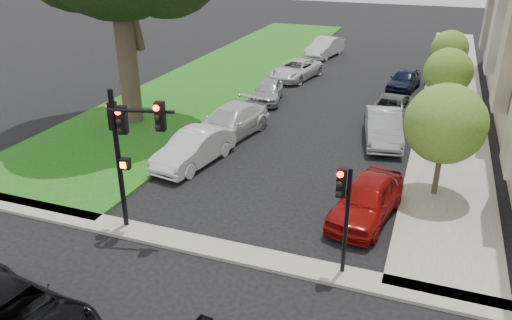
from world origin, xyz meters
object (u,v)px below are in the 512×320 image
(car_parked_3, at_px, (404,80))
(car_parked_5, at_px, (194,148))
(car_parked_9, at_px, (325,47))
(car_parked_8, at_px, (296,70))
(car_cross_near, at_px, (11,316))
(car_parked_1, at_px, (383,127))
(small_tree_b, at_px, (448,72))
(traffic_signal_secondary, at_px, (344,202))
(car_parked_6, at_px, (230,122))
(small_tree_c, at_px, (450,49))
(car_parked_7, at_px, (268,91))
(small_tree_a, at_px, (445,124))
(traffic_signal_main, at_px, (127,137))
(car_parked_2, at_px, (391,109))
(car_parked_0, at_px, (367,199))

(car_parked_3, xyz_separation_m, car_parked_5, (-7.65, -15.40, 0.06))
(car_parked_9, bearing_deg, car_parked_5, -80.52)
(car_parked_8, bearing_deg, car_cross_near, -77.97)
(car_parked_1, height_order, car_parked_8, car_parked_1)
(small_tree_b, xyz_separation_m, car_parked_5, (-10.18, -10.48, -1.84))
(car_parked_3, bearing_deg, traffic_signal_secondary, -81.13)
(car_parked_5, relative_size, car_parked_6, 0.86)
(small_tree_b, relative_size, car_parked_3, 0.96)
(small_tree_c, height_order, car_parked_7, small_tree_c)
(traffic_signal_secondary, bearing_deg, car_parked_8, 109.42)
(small_tree_b, bearing_deg, car_parked_6, -145.66)
(car_parked_5, bearing_deg, small_tree_b, 55.35)
(traffic_signal_secondary, height_order, car_parked_8, traffic_signal_secondary)
(car_parked_9, bearing_deg, small_tree_c, -18.98)
(car_parked_9, bearing_deg, traffic_signal_secondary, -65.44)
(small_tree_b, relative_size, car_parked_8, 0.80)
(car_parked_7, bearing_deg, small_tree_a, -54.22)
(small_tree_c, bearing_deg, car_parked_9, 150.46)
(small_tree_a, xyz_separation_m, car_parked_7, (-10.11, 9.36, -2.34))
(traffic_signal_main, bearing_deg, traffic_signal_secondary, -0.32)
(car_parked_6, bearing_deg, car_parked_5, -82.13)
(traffic_signal_secondary, distance_m, car_parked_8, 22.61)
(small_tree_b, relative_size, small_tree_c, 1.06)
(traffic_signal_secondary, height_order, car_cross_near, traffic_signal_secondary)
(traffic_signal_main, height_order, car_parked_5, traffic_signal_main)
(small_tree_a, bearing_deg, car_parked_8, 123.60)
(traffic_signal_secondary, xyz_separation_m, car_parked_8, (-7.50, 21.26, -1.79))
(traffic_signal_main, distance_m, car_parked_7, 15.78)
(small_tree_b, distance_m, car_parked_1, 5.85)
(car_parked_2, distance_m, car_parked_3, 6.30)
(small_tree_c, distance_m, car_parked_9, 11.31)
(car_parked_6, distance_m, car_parked_7, 6.30)
(car_parked_7, relative_size, car_parked_9, 0.81)
(car_cross_near, distance_m, car_parked_8, 26.73)
(small_tree_a, relative_size, car_parked_8, 0.93)
(car_parked_7, distance_m, car_parked_8, 5.69)
(traffic_signal_main, height_order, traffic_signal_secondary, traffic_signal_main)
(car_parked_0, relative_size, car_parked_9, 0.93)
(car_parked_0, distance_m, car_parked_3, 17.48)
(car_parked_7, bearing_deg, car_parked_3, 24.34)
(traffic_signal_secondary, height_order, car_parked_0, traffic_signal_secondary)
(traffic_signal_secondary, xyz_separation_m, car_parked_5, (-7.67, 5.62, -1.71))
(traffic_signal_main, bearing_deg, car_cross_near, -90.38)
(car_parked_0, bearing_deg, small_tree_b, 89.40)
(small_tree_a, bearing_deg, car_parked_7, 137.19)
(traffic_signal_main, xyz_separation_m, car_parked_7, (-0.50, 15.53, -2.78))
(small_tree_c, xyz_separation_m, car_parked_8, (-10.01, -2.20, -1.77))
(traffic_signal_main, relative_size, car_parked_7, 1.29)
(car_parked_9, bearing_deg, car_parked_8, -81.43)
(car_parked_0, height_order, car_parked_3, car_parked_0)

